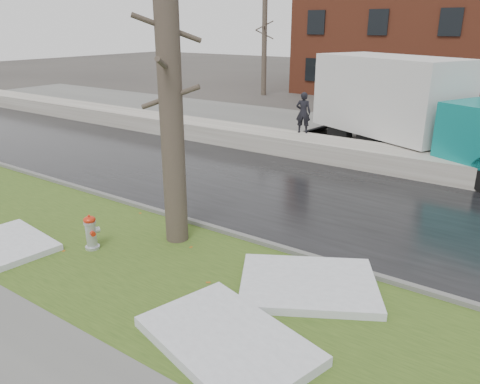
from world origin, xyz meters
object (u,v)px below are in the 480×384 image
Objects in this scene: tree at (171,100)px; worker at (303,113)px; fire_hydrant at (91,231)px; box_truck at (412,107)px.

tree reaches higher than worker.
worker is (-1.53, 9.21, -1.77)m from tree.
worker is at bearing 112.48° from fire_hydrant.
fire_hydrant is 12.67m from box_truck.
fire_hydrant is 3.45m from tree.
fire_hydrant is 10.76m from worker.
fire_hydrant is at bearing -129.67° from tree.
box_truck is 4.08m from worker.
tree reaches higher than box_truck.
box_truck is at bearing 94.62° from fire_hydrant.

